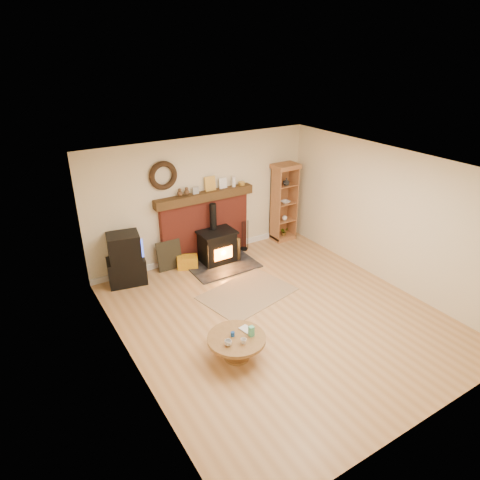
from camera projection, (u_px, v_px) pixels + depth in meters
ground at (279, 316)px, 7.35m from camera, size 5.50×5.50×0.00m
room_shell at (278, 222)px, 6.69m from camera, size 5.02×5.52×2.61m
chimney_breast at (205, 222)px, 9.06m from camera, size 2.20×0.22×1.78m
wood_stove at (218, 248)px, 8.99m from camera, size 1.40×1.00×1.27m
area_rug at (247, 293)px, 8.00m from camera, size 1.85×1.45×0.01m
tv_unit at (126, 260)px, 8.17m from camera, size 0.78×0.61×1.03m
curio_cabinet at (283, 202)px, 9.87m from camera, size 0.58×0.42×1.82m
firelog_box at (187, 262)px, 8.86m from camera, size 0.49×0.40×0.26m
leaning_painting at (169, 255)px, 8.75m from camera, size 0.52×0.14×0.62m
fire_tools at (244, 243)px, 9.63m from camera, size 0.19×0.16×0.70m
coffee_table at (237, 341)px, 6.26m from camera, size 0.87×0.87×0.53m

